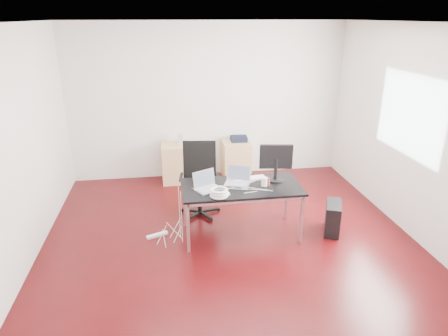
{
  "coord_description": "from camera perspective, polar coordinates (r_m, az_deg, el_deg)",
  "views": [
    {
      "loc": [
        -0.79,
        -4.66,
        2.87
      ],
      "look_at": [
        0.0,
        0.55,
        0.85
      ],
      "focal_mm": 32.0,
      "sensor_mm": 36.0,
      "label": 1
    }
  ],
  "objects": [
    {
      "name": "laptop_right",
      "position": [
        5.43,
        2.0,
        -1.63
      ],
      "size": [
        0.4,
        0.36,
        0.23
      ],
      "rotation": [
        0.0,
        0.0,
        -0.38
      ],
      "color": "silver",
      "rests_on": "desk"
    },
    {
      "name": "monitor",
      "position": [
        5.5,
        7.42,
        1.07
      ],
      "size": [
        0.45,
        0.26,
        0.51
      ],
      "rotation": [
        0.0,
        0.0,
        -0.16
      ],
      "color": "black",
      "rests_on": "desk"
    },
    {
      "name": "speaker",
      "position": [
        7.25,
        -6.28,
        4.15
      ],
      "size": [
        0.09,
        0.08,
        0.18
      ],
      "primitive_type": "cube",
      "rotation": [
        0.0,
        0.0,
        -0.05
      ],
      "color": "#9E9E9E",
      "rests_on": "filing_cabinet_left"
    },
    {
      "name": "power_adapter",
      "position": [
        5.09,
        0.4,
        -3.73
      ],
      "size": [
        0.08,
        0.08,
        0.03
      ],
      "primitive_type": "cube",
      "rotation": [
        0.0,
        0.0,
        0.13
      ],
      "color": "white",
      "rests_on": "desk"
    },
    {
      "name": "laptop_left",
      "position": [
        5.25,
        -2.45,
        -2.46
      ],
      "size": [
        0.41,
        0.38,
        0.23
      ],
      "rotation": [
        0.0,
        0.0,
        0.48
      ],
      "color": "silver",
      "rests_on": "desk"
    },
    {
      "name": "cup_white",
      "position": [
        5.36,
        5.78,
        -1.96
      ],
      "size": [
        0.09,
        0.09,
        0.12
      ],
      "primitive_type": "cylinder",
      "rotation": [
        0.0,
        0.0,
        0.14
      ],
      "color": "white",
      "rests_on": "desk"
    },
    {
      "name": "room_shell",
      "position": [
        4.96,
        1.37,
        3.76
      ],
      "size": [
        5.0,
        5.0,
        5.0
      ],
      "color": "#350608",
      "rests_on": "ground"
    },
    {
      "name": "power_strip",
      "position": [
        5.69,
        -9.52,
        -9.42
      ],
      "size": [
        0.3,
        0.17,
        0.04
      ],
      "primitive_type": "cube",
      "rotation": [
        0.0,
        0.0,
        0.38
      ],
      "color": "white",
      "rests_on": "ground"
    },
    {
      "name": "keyboard",
      "position": [
        5.58,
        3.75,
        -1.49
      ],
      "size": [
        0.45,
        0.19,
        0.02
      ],
      "primitive_type": "cube",
      "rotation": [
        0.0,
        0.0,
        0.12
      ],
      "color": "white",
      "rests_on": "desk"
    },
    {
      "name": "cup_brown",
      "position": [
        5.39,
        6.16,
        -1.96
      ],
      "size": [
        0.1,
        0.1,
        0.1
      ],
      "primitive_type": "cylinder",
      "rotation": [
        0.0,
        0.0,
        0.43
      ],
      "color": "#5E2720",
      "rests_on": "desk"
    },
    {
      "name": "wastebasket",
      "position": [
        7.22,
        -3.03,
        -1.29
      ],
      "size": [
        0.3,
        0.3,
        0.28
      ],
      "primitive_type": "cylinder",
      "rotation": [
        0.0,
        0.0,
        -0.29
      ],
      "color": "black",
      "rests_on": "ground"
    },
    {
      "name": "filing_cabinet_left",
      "position": [
        7.34,
        -6.9,
        0.72
      ],
      "size": [
        0.5,
        0.5,
        0.7
      ],
      "primitive_type": "cube",
      "color": "tan",
      "rests_on": "ground"
    },
    {
      "name": "office_chair",
      "position": [
        6.04,
        -3.53,
        -1.09
      ],
      "size": [
        0.53,
        0.55,
        1.08
      ],
      "rotation": [
        0.0,
        0.0,
        -0.13
      ],
      "color": "black",
      "rests_on": "ground"
    },
    {
      "name": "desk",
      "position": [
        5.38,
        2.49,
        -3.1
      ],
      "size": [
        1.6,
        0.8,
        0.73
      ],
      "color": "black",
      "rests_on": "ground"
    },
    {
      "name": "filing_cabinet_right",
      "position": [
        7.45,
        1.75,
        1.18
      ],
      "size": [
        0.5,
        0.5,
        0.7
      ],
      "primitive_type": "cube",
      "color": "tan",
      "rests_on": "ground"
    },
    {
      "name": "pc_tower",
      "position": [
        5.83,
        15.27,
        -6.86
      ],
      "size": [
        0.36,
        0.49,
        0.44
      ],
      "primitive_type": "cube",
      "rotation": [
        0.0,
        0.0,
        -0.4
      ],
      "color": "black",
      "rests_on": "ground"
    },
    {
      "name": "navy_garment",
      "position": [
        7.38,
        2.13,
        4.21
      ],
      "size": [
        0.31,
        0.25,
        0.09
      ],
      "primitive_type": "cube",
      "rotation": [
        0.0,
        0.0,
        -0.05
      ],
      "color": "black",
      "rests_on": "filing_cabinet_right"
    },
    {
      "name": "cable_coil",
      "position": [
        5.03,
        -0.71,
        -3.55
      ],
      "size": [
        0.24,
        0.24,
        0.11
      ],
      "rotation": [
        0.0,
        0.0,
        0.33
      ],
      "color": "white",
      "rests_on": "desk"
    }
  ]
}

